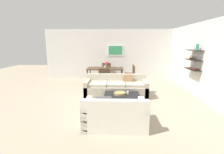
% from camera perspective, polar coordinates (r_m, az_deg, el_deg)
% --- Properties ---
extents(ground_plane, '(18.00, 18.00, 0.00)m').
position_cam_1_polar(ground_plane, '(5.99, 1.34, -7.44)').
color(ground_plane, tan).
extents(back_wall_unit, '(8.40, 0.09, 2.70)m').
position_cam_1_polar(back_wall_unit, '(9.21, 3.38, 7.88)').
color(back_wall_unit, silver).
rests_on(back_wall_unit, ground).
extents(right_wall_shelf_unit, '(0.34, 8.20, 2.70)m').
position_cam_1_polar(right_wall_shelf_unit, '(6.96, 27.32, 5.36)').
color(right_wall_shelf_unit, silver).
rests_on(right_wall_shelf_unit, ground).
extents(sofa_beige, '(2.29, 0.90, 0.78)m').
position_cam_1_polar(sofa_beige, '(6.22, 1.48, -3.89)').
color(sofa_beige, '#B2A893').
rests_on(sofa_beige, ground).
extents(loveseat_white, '(1.47, 0.90, 0.78)m').
position_cam_1_polar(loveseat_white, '(4.02, 0.95, -12.88)').
color(loveseat_white, silver).
rests_on(loveseat_white, ground).
extents(coffee_table, '(1.11, 0.97, 0.38)m').
position_cam_1_polar(coffee_table, '(5.19, 3.48, -8.31)').
color(coffee_table, black).
rests_on(coffee_table, ground).
extents(decorative_bowl, '(0.37, 0.37, 0.07)m').
position_cam_1_polar(decorative_bowl, '(5.19, 2.74, -5.63)').
color(decorative_bowl, '#99844C').
rests_on(decorative_bowl, coffee_table).
extents(candle_jar, '(0.08, 0.08, 0.08)m').
position_cam_1_polar(candle_jar, '(5.26, 5.48, -5.44)').
color(candle_jar, silver).
rests_on(candle_jar, coffee_table).
extents(apple_on_coffee_table, '(0.08, 0.08, 0.08)m').
position_cam_1_polar(apple_on_coffee_table, '(5.18, 1.10, -5.61)').
color(apple_on_coffee_table, '#669E2D').
rests_on(apple_on_coffee_table, coffee_table).
extents(dining_table, '(1.76, 0.93, 0.75)m').
position_cam_1_polar(dining_table, '(8.16, -2.33, 2.63)').
color(dining_table, '#422D1E').
rests_on(dining_table, ground).
extents(dining_chair_right_near, '(0.44, 0.44, 0.88)m').
position_cam_1_polar(dining_chair_right_near, '(7.99, 6.81, 1.10)').
color(dining_chair_right_near, '#422D1E').
rests_on(dining_chair_right_near, ground).
extents(dining_chair_right_far, '(0.44, 0.44, 0.88)m').
position_cam_1_polar(dining_chair_right_far, '(8.40, 6.56, 1.62)').
color(dining_chair_right_far, '#422D1E').
rests_on(dining_chair_right_far, ground).
extents(dining_chair_head, '(0.44, 0.44, 0.88)m').
position_cam_1_polar(dining_chair_head, '(9.04, -1.94, 2.41)').
color(dining_chair_head, '#422D1E').
rests_on(dining_chair_head, ground).
extents(dining_chair_foot, '(0.44, 0.44, 0.88)m').
position_cam_1_polar(dining_chair_foot, '(7.33, -2.80, 0.20)').
color(dining_chair_foot, '#422D1E').
rests_on(dining_chair_foot, ground).
extents(wine_glass_head, '(0.07, 0.07, 0.17)m').
position_cam_1_polar(wine_glass_head, '(8.53, -2.16, 4.33)').
color(wine_glass_head, silver).
rests_on(wine_glass_head, dining_table).
extents(wine_glass_foot, '(0.07, 0.07, 0.17)m').
position_cam_1_polar(wine_glass_foot, '(7.72, -2.56, 3.57)').
color(wine_glass_foot, silver).
rests_on(wine_glass_foot, dining_table).
extents(wine_glass_right_near, '(0.08, 0.08, 0.15)m').
position_cam_1_polar(wine_glass_right_near, '(8.00, 2.33, 3.71)').
color(wine_glass_right_near, silver).
rests_on(wine_glass_right_near, dining_table).
extents(wine_glass_right_far, '(0.07, 0.07, 0.16)m').
position_cam_1_polar(wine_glass_right_far, '(8.22, 2.31, 4.04)').
color(wine_glass_right_far, silver).
rests_on(wine_glass_right_far, dining_table).
extents(centerpiece_vase, '(0.16, 0.16, 0.31)m').
position_cam_1_polar(centerpiece_vase, '(8.15, -1.82, 4.25)').
color(centerpiece_vase, olive).
rests_on(centerpiece_vase, dining_table).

